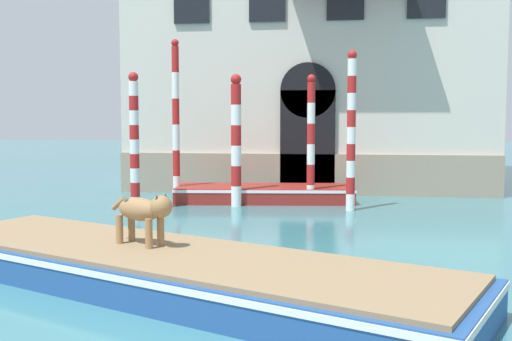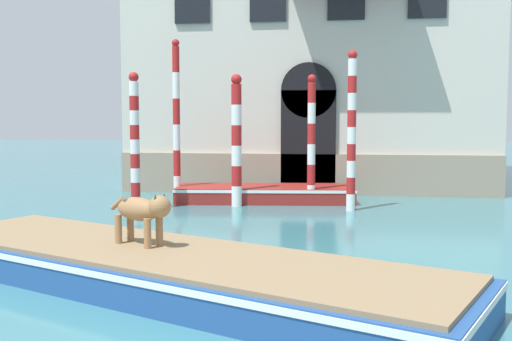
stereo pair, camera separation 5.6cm
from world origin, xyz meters
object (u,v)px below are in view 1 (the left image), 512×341
(mooring_pole_1, at_px, (236,140))
(mooring_pole_5, at_px, (134,141))
(boat_foreground, at_px, (167,268))
(mooring_pole_3, at_px, (176,120))
(mooring_pole_4, at_px, (351,130))
(mooring_pole_0, at_px, (311,140))
(dog_on_deck, at_px, (144,211))
(boat_moored_near_palazzo, at_px, (264,193))

(mooring_pole_1, distance_m, mooring_pole_5, 2.70)
(boat_foreground, xyz_separation_m, mooring_pole_3, (-2.18, 8.56, 2.04))
(mooring_pole_3, relative_size, mooring_pole_4, 1.12)
(mooring_pole_0, xyz_separation_m, mooring_pole_5, (-4.42, -1.63, -0.01))
(boat_foreground, bearing_deg, mooring_pole_3, 128.49)
(dog_on_deck, xyz_separation_m, mooring_pole_3, (-1.76, 8.27, 1.28))
(boat_foreground, height_order, boat_moored_near_palazzo, boat_foreground)
(mooring_pole_5, bearing_deg, dog_on_deck, -69.88)
(mooring_pole_4, bearing_deg, mooring_pole_0, 141.89)
(dog_on_deck, bearing_deg, boat_foreground, -7.19)
(mooring_pole_3, bearing_deg, mooring_pole_0, -3.54)
(boat_foreground, relative_size, mooring_pole_5, 2.49)
(mooring_pole_4, height_order, mooring_pole_5, mooring_pole_4)
(dog_on_deck, bearing_deg, boat_moored_near_palazzo, 112.51)
(mooring_pole_4, bearing_deg, boat_foreground, -109.94)
(mooring_pole_3, xyz_separation_m, mooring_pole_5, (-0.58, -1.87, -0.52))
(boat_foreground, distance_m, boat_moored_near_palazzo, 8.91)
(boat_moored_near_palazzo, bearing_deg, dog_on_deck, -100.98)
(mooring_pole_1, xyz_separation_m, mooring_pole_4, (3.05, -0.38, 0.27))
(boat_foreground, relative_size, mooring_pole_3, 1.92)
(boat_moored_near_palazzo, height_order, mooring_pole_5, mooring_pole_5)
(mooring_pole_1, bearing_deg, boat_foreground, -87.58)
(dog_on_deck, xyz_separation_m, boat_moored_near_palazzo, (0.73, 8.61, -0.80))
(boat_moored_near_palazzo, distance_m, mooring_pole_4, 3.33)
(mooring_pole_0, xyz_separation_m, mooring_pole_3, (-3.84, 0.24, 0.52))
(mooring_pole_3, distance_m, mooring_pole_5, 2.03)
(boat_moored_near_palazzo, height_order, mooring_pole_3, mooring_pole_3)
(boat_foreground, xyz_separation_m, boat_moored_near_palazzo, (0.31, 8.90, -0.05))
(mooring_pole_0, distance_m, mooring_pole_1, 2.04)
(dog_on_deck, xyz_separation_m, mooring_pole_0, (2.08, 8.03, 0.76))
(boat_foreground, distance_m, mooring_pole_3, 9.07)
(boat_foreground, xyz_separation_m, mooring_pole_1, (-0.33, 7.87, 1.52))
(dog_on_deck, relative_size, mooring_pole_4, 0.26)
(boat_foreground, relative_size, mooring_pole_1, 2.48)
(dog_on_deck, distance_m, mooring_pole_1, 7.62)
(boat_foreground, bearing_deg, mooring_pole_1, 116.62)
(dog_on_deck, bearing_deg, mooring_pole_3, 129.39)
(mooring_pole_1, height_order, mooring_pole_3, mooring_pole_3)
(boat_foreground, bearing_deg, mooring_pole_0, 102.93)
(boat_foreground, height_order, mooring_pole_3, mooring_pole_3)
(dog_on_deck, height_order, mooring_pole_4, mooring_pole_4)
(dog_on_deck, height_order, mooring_pole_5, mooring_pole_5)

